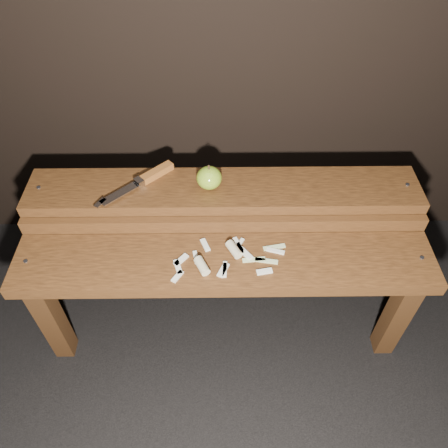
{
  "coord_description": "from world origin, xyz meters",
  "views": [
    {
      "loc": [
        -0.01,
        -0.82,
        1.39
      ],
      "look_at": [
        0.0,
        0.06,
        0.45
      ],
      "focal_mm": 35.0,
      "sensor_mm": 36.0,
      "label": 1
    }
  ],
  "objects_px": {
    "bench_front_tier": "(224,277)",
    "knife": "(148,178)",
    "apple": "(209,178)",
    "bench_rear_tier": "(224,207)"
  },
  "relations": [
    {
      "from": "bench_rear_tier",
      "to": "apple",
      "type": "bearing_deg",
      "value": 174.27
    },
    {
      "from": "knife",
      "to": "apple",
      "type": "bearing_deg",
      "value": -8.53
    },
    {
      "from": "bench_front_tier",
      "to": "apple",
      "type": "xyz_separation_m",
      "value": [
        -0.04,
        0.23,
        0.18
      ]
    },
    {
      "from": "bench_front_tier",
      "to": "knife",
      "type": "bearing_deg",
      "value": 131.86
    },
    {
      "from": "bench_rear_tier",
      "to": "knife",
      "type": "distance_m",
      "value": 0.25
    },
    {
      "from": "bench_rear_tier",
      "to": "apple",
      "type": "relative_size",
      "value": 14.85
    },
    {
      "from": "bench_front_tier",
      "to": "knife",
      "type": "xyz_separation_m",
      "value": [
        -0.23,
        0.26,
        0.16
      ]
    },
    {
      "from": "bench_rear_tier",
      "to": "apple",
      "type": "distance_m",
      "value": 0.13
    },
    {
      "from": "bench_rear_tier",
      "to": "knife",
      "type": "height_order",
      "value": "knife"
    },
    {
      "from": "bench_front_tier",
      "to": "bench_rear_tier",
      "type": "height_order",
      "value": "bench_rear_tier"
    }
  ]
}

